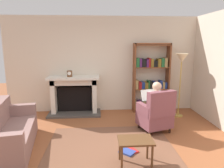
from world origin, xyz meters
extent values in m
plane|color=#965330|center=(0.00, 0.00, 0.00)|extent=(14.00, 14.00, 0.00)
cube|color=beige|center=(0.00, 2.55, 1.35)|extent=(5.60, 0.10, 2.70)
cube|color=beige|center=(2.65, 1.25, 1.35)|extent=(0.10, 5.20, 2.70)
cube|color=brown|center=(0.00, 0.30, 0.01)|extent=(2.40, 1.80, 0.01)
cube|color=#4C4742|center=(-0.88, 2.18, 0.03)|extent=(1.44, 0.64, 0.05)
cube|color=black|center=(-0.88, 2.40, 0.40)|extent=(0.92, 0.20, 0.70)
cube|color=silver|center=(-1.44, 2.28, 0.50)|extent=(0.12, 0.44, 1.01)
cube|color=silver|center=(-0.32, 2.28, 0.50)|extent=(0.12, 0.44, 1.01)
cube|color=silver|center=(-0.88, 2.28, 0.93)|extent=(1.24, 0.44, 0.16)
cube|color=silver|center=(-0.88, 2.22, 1.04)|extent=(1.40, 0.56, 0.06)
cylinder|color=brown|center=(-0.98, 2.20, 1.15)|extent=(0.14, 0.14, 0.16)
cylinder|color=white|center=(-0.98, 2.14, 1.17)|extent=(0.10, 0.01, 0.10)
cube|color=brown|center=(0.81, 2.34, 0.98)|extent=(0.04, 0.32, 1.96)
cube|color=brown|center=(1.79, 2.34, 0.98)|extent=(0.04, 0.32, 1.96)
cube|color=brown|center=(1.30, 2.34, 1.94)|extent=(1.02, 0.32, 0.04)
cube|color=brown|center=(1.30, 2.34, 0.06)|extent=(0.98, 0.32, 0.02)
cube|color=#997F4C|center=(0.87, 2.33, 0.19)|extent=(0.05, 0.26, 0.24)
cube|color=#4C1E59|center=(0.92, 2.33, 0.19)|extent=(0.04, 0.26, 0.23)
cube|color=#4C1E59|center=(0.99, 2.33, 0.19)|extent=(0.07, 0.26, 0.24)
cube|color=#1E592D|center=(1.05, 2.33, 0.16)|extent=(0.05, 0.26, 0.18)
cube|color=#997F4C|center=(1.11, 2.33, 0.20)|extent=(0.06, 0.26, 0.25)
cube|color=maroon|center=(1.17, 2.33, 0.15)|extent=(0.05, 0.26, 0.16)
cube|color=navy|center=(1.22, 2.33, 0.18)|extent=(0.05, 0.26, 0.21)
cube|color=black|center=(1.29, 2.33, 0.16)|extent=(0.07, 0.26, 0.19)
cube|color=brown|center=(1.37, 2.33, 0.19)|extent=(0.07, 0.26, 0.24)
cube|color=maroon|center=(1.45, 2.33, 0.20)|extent=(0.08, 0.26, 0.25)
cube|color=brown|center=(1.53, 2.33, 0.19)|extent=(0.06, 0.26, 0.24)
cube|color=black|center=(1.61, 2.33, 0.18)|extent=(0.08, 0.26, 0.22)
cube|color=navy|center=(1.70, 2.33, 0.19)|extent=(0.07, 0.26, 0.24)
cube|color=brown|center=(1.30, 2.34, 0.67)|extent=(0.98, 0.32, 0.02)
cube|color=#997F4C|center=(0.88, 2.33, 0.81)|extent=(0.07, 0.26, 0.25)
cube|color=maroon|center=(0.97, 2.33, 0.78)|extent=(0.09, 0.26, 0.19)
cube|color=navy|center=(1.06, 2.33, 0.78)|extent=(0.08, 0.26, 0.19)
cube|color=brown|center=(1.15, 2.33, 0.77)|extent=(0.09, 0.26, 0.18)
cube|color=#1E592D|center=(1.22, 2.33, 0.80)|extent=(0.04, 0.26, 0.22)
cube|color=black|center=(1.29, 2.33, 0.79)|extent=(0.08, 0.26, 0.21)
cube|color=navy|center=(1.37, 2.33, 0.79)|extent=(0.07, 0.26, 0.20)
cube|color=#4C1E59|center=(1.43, 2.33, 0.79)|extent=(0.04, 0.26, 0.20)
cube|color=maroon|center=(1.49, 2.33, 0.77)|extent=(0.07, 0.26, 0.17)
cube|color=navy|center=(1.57, 2.33, 0.80)|extent=(0.07, 0.26, 0.22)
cube|color=#997F4C|center=(1.65, 2.33, 0.78)|extent=(0.06, 0.26, 0.18)
cube|color=navy|center=(1.71, 2.33, 0.77)|extent=(0.06, 0.26, 0.17)
cube|color=brown|center=(1.30, 2.34, 1.29)|extent=(0.98, 0.32, 0.02)
cube|color=#1E592D|center=(0.88, 2.33, 1.43)|extent=(0.09, 0.26, 0.25)
cube|color=#4C1E59|center=(0.97, 2.33, 1.42)|extent=(0.06, 0.26, 0.24)
cube|color=black|center=(1.04, 2.33, 1.42)|extent=(0.07, 0.26, 0.24)
cube|color=black|center=(1.10, 2.33, 1.40)|extent=(0.04, 0.26, 0.20)
cube|color=#4C1E59|center=(1.16, 2.33, 1.41)|extent=(0.06, 0.26, 0.22)
cube|color=maroon|center=(1.22, 2.33, 1.43)|extent=(0.05, 0.26, 0.25)
cube|color=brown|center=(1.29, 2.33, 1.42)|extent=(0.08, 0.26, 0.23)
cube|color=black|center=(1.36, 2.33, 1.39)|extent=(0.05, 0.26, 0.18)
cube|color=black|center=(1.41, 2.33, 1.39)|extent=(0.05, 0.26, 0.18)
cube|color=brown|center=(1.49, 2.33, 1.42)|extent=(0.09, 0.26, 0.23)
cube|color=#1E592D|center=(1.59, 2.33, 1.42)|extent=(0.08, 0.26, 0.24)
cube|color=#997F4C|center=(1.68, 2.33, 1.43)|extent=(0.08, 0.26, 0.26)
cube|color=brown|center=(1.30, 2.34, 1.90)|extent=(0.98, 0.32, 0.02)
cylinder|color=#331E14|center=(1.21, 1.28, 0.06)|extent=(0.05, 0.05, 0.12)
cylinder|color=#331E14|center=(0.73, 1.12, 0.06)|extent=(0.05, 0.05, 0.12)
cylinder|color=#331E14|center=(1.36, 0.82, 0.06)|extent=(0.05, 0.05, 0.12)
cylinder|color=#331E14|center=(0.87, 0.66, 0.06)|extent=(0.05, 0.05, 0.12)
cube|color=brown|center=(1.04, 0.97, 0.27)|extent=(0.79, 0.77, 0.30)
cube|color=brown|center=(1.12, 0.74, 0.70)|extent=(0.66, 0.35, 0.55)
cube|color=brown|center=(1.30, 1.05, 0.53)|extent=(0.28, 0.55, 0.22)
cube|color=brown|center=(0.79, 0.89, 0.53)|extent=(0.28, 0.55, 0.22)
cube|color=white|center=(1.06, 0.92, 0.67)|extent=(0.37, 0.29, 0.50)
sphere|color=#D8AD8C|center=(1.06, 0.92, 1.04)|extent=(0.20, 0.20, 0.20)
cube|color=#191E3F|center=(1.07, 1.14, 0.47)|extent=(0.24, 0.42, 0.12)
cube|color=#191E3F|center=(0.92, 1.09, 0.47)|extent=(0.24, 0.42, 0.12)
cylinder|color=#191E3F|center=(1.01, 1.32, 0.21)|extent=(0.10, 0.10, 0.42)
cylinder|color=#191E3F|center=(0.86, 1.27, 0.21)|extent=(0.10, 0.10, 0.42)
cube|color=white|center=(0.96, 1.23, 0.77)|extent=(0.38, 0.21, 0.25)
cube|color=#8F6B65|center=(-1.83, 0.33, 0.20)|extent=(0.98, 1.79, 0.40)
cube|color=#8F6B65|center=(-1.96, 1.09, 0.52)|extent=(0.72, 0.28, 0.24)
cube|color=brown|center=(0.37, -0.33, 0.43)|extent=(0.56, 0.39, 0.03)
cylinder|color=brown|center=(0.14, -0.49, 0.21)|extent=(0.04, 0.04, 0.42)
cylinder|color=brown|center=(0.61, -0.49, 0.21)|extent=(0.04, 0.04, 0.42)
cylinder|color=brown|center=(0.14, -0.18, 0.21)|extent=(0.04, 0.04, 0.42)
cylinder|color=brown|center=(0.61, -0.18, 0.21)|extent=(0.04, 0.04, 0.42)
cube|color=red|center=(0.39, 0.07, 0.03)|extent=(0.24, 0.26, 0.03)
cube|color=#334CA5|center=(0.30, 0.03, 0.03)|extent=(0.33, 0.32, 0.03)
cylinder|color=#B7933F|center=(1.96, 1.84, 0.01)|extent=(0.24, 0.24, 0.03)
cylinder|color=#B7933F|center=(1.96, 1.84, 0.76)|extent=(0.03, 0.03, 1.46)
cone|color=beige|center=(1.96, 1.84, 1.59)|extent=(0.32, 0.32, 0.22)
camera|label=1|loc=(-0.21, -3.32, 1.96)|focal=32.69mm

